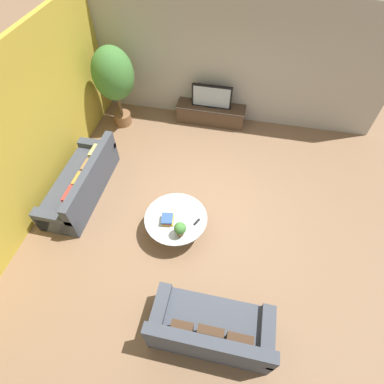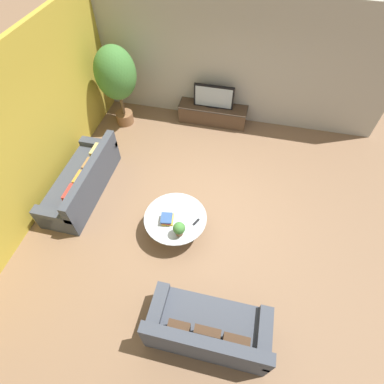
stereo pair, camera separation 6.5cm
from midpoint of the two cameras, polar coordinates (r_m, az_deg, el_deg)
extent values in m
plane|color=brown|center=(6.19, 1.34, -3.66)|extent=(24.00, 24.00, 0.00)
cube|color=#A39E93|center=(7.67, 6.69, 23.31)|extent=(7.40, 0.12, 3.00)
cube|color=gold|center=(6.43, -28.42, 10.95)|extent=(0.12, 7.40, 3.00)
cube|color=#473323|center=(8.11, 3.34, 14.64)|extent=(1.73, 0.48, 0.46)
cube|color=#2D2823|center=(7.97, 3.42, 15.92)|extent=(1.76, 0.50, 0.02)
cube|color=black|center=(7.80, 3.53, 17.73)|extent=(1.00, 0.08, 0.59)
cube|color=#99A8B7|center=(7.77, 3.47, 17.56)|extent=(0.92, 0.00, 0.53)
cube|color=black|center=(7.96, 3.42, 16.05)|extent=(0.30, 0.13, 0.02)
cylinder|color=#756656|center=(5.95, -3.24, -7.18)|extent=(0.64, 0.64, 0.02)
cylinder|color=#756656|center=(5.78, -3.33, -6.16)|extent=(0.10, 0.10, 0.42)
cylinder|color=#A8B2B7|center=(5.60, -3.43, -4.96)|extent=(1.17, 1.17, 0.02)
cube|color=#3D424C|center=(6.78, -20.66, 1.21)|extent=(0.84, 2.19, 0.42)
cube|color=#3D424C|center=(6.32, -19.03, 3.17)|extent=(0.16, 2.19, 0.42)
cube|color=#3D424C|center=(7.30, -17.56, 7.42)|extent=(0.84, 0.20, 0.54)
cube|color=#3D424C|center=(6.28, -24.55, -5.31)|extent=(0.84, 0.20, 0.54)
cube|color=tan|center=(6.77, -18.11, 6.78)|extent=(0.15, 0.35, 0.32)
cube|color=olive|center=(6.55, -19.42, 4.25)|extent=(0.14, 0.31, 0.29)
cube|color=orange|center=(6.33, -20.88, 1.69)|extent=(0.12, 0.34, 0.30)
cube|color=#B23328|center=(6.13, -22.45, -1.02)|extent=(0.14, 0.37, 0.34)
cube|color=#3D424C|center=(5.03, 3.26, -24.42)|extent=(1.81, 0.84, 0.42)
cube|color=#3D424C|center=(4.54, 2.69, -27.21)|extent=(1.81, 0.16, 0.42)
cube|color=#3D424C|center=(5.04, 13.34, -25.55)|extent=(0.20, 0.84, 0.54)
cube|color=#3D424C|center=(5.03, -6.50, -22.30)|extent=(0.20, 0.84, 0.54)
cube|color=#422D1E|center=(4.64, 8.53, -26.21)|extent=(0.36, 0.13, 0.33)
cube|color=#422D1E|center=(4.62, 3.06, -25.40)|extent=(0.37, 0.13, 0.33)
cube|color=#422D1E|center=(4.66, -2.32, -24.49)|extent=(0.31, 0.13, 0.28)
cylinder|color=brown|center=(8.29, -13.27, 13.49)|extent=(0.44, 0.44, 0.29)
cylinder|color=brown|center=(8.07, -13.77, 15.62)|extent=(0.08, 0.08, 0.47)
ellipsoid|color=#3D7533|center=(7.61, -15.08, 20.89)|extent=(0.96, 0.96, 1.27)
cylinder|color=brown|center=(5.35, -2.60, -7.75)|extent=(0.12, 0.12, 0.10)
sphere|color=#3D7533|center=(5.23, -2.66, -6.93)|extent=(0.22, 0.22, 0.22)
cube|color=gold|center=(5.55, -4.86, -5.28)|extent=(0.25, 0.29, 0.04)
cube|color=#A32823|center=(5.51, -4.99, -5.19)|extent=(0.19, 0.25, 0.04)
cube|color=#2D4C84|center=(5.47, -5.12, -5.04)|extent=(0.24, 0.26, 0.04)
cube|color=black|center=(5.52, 0.58, -5.71)|extent=(0.11, 0.16, 0.02)
camera|label=1|loc=(0.03, -90.32, -0.40)|focal=28.00mm
camera|label=2|loc=(0.03, 89.68, 0.40)|focal=28.00mm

